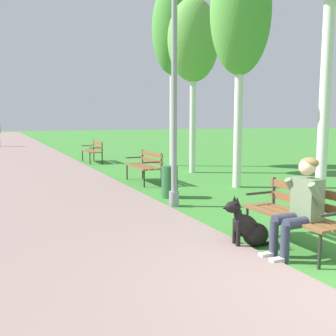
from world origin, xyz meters
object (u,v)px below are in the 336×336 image
person_seated_on_near_bench (300,203)px  litter_bin (170,182)px  park_bench_near (297,210)px  park_bench_far (93,150)px  lamp_post_near (174,90)px  birch_tree_third (241,13)px  birch_tree_fifth (172,30)px  dog_black (249,228)px  birch_tree_fourth (193,42)px  park_bench_mid (145,164)px

person_seated_on_near_bench → litter_bin: bearing=89.4°
park_bench_near → litter_bin: (-0.17, 3.71, -0.16)m
park_bench_far → litter_bin: size_ratio=2.14×
lamp_post_near → park_bench_far: bearing=87.3°
birch_tree_third → litter_bin: size_ratio=8.35×
birch_tree_third → birch_tree_fifth: 4.84m
park_bench_far → birch_tree_third: bearing=-74.5°
park_bench_near → lamp_post_near: (-0.45, 2.89, 1.76)m
park_bench_far → dog_black: size_ratio=1.81×
park_bench_near → dog_black: (-0.56, 0.30, -0.25)m
park_bench_far → birch_tree_fourth: (2.24, -4.29, 3.62)m
park_bench_near → litter_bin: 3.72m
park_bench_far → litter_bin: 7.62m
park_bench_near → birch_tree_fourth: (2.18, 7.03, 3.62)m
park_bench_mid → litter_bin: park_bench_mid is taller
park_bench_mid → lamp_post_near: size_ratio=0.34×
dog_black → birch_tree_third: (2.50, 3.87, 4.00)m
lamp_post_near → park_bench_near: bearing=-81.2°
park_bench_mid → birch_tree_fifth: size_ratio=0.23×
birch_tree_fifth → litter_bin: bearing=-115.6°
park_bench_mid → litter_bin: bearing=-96.5°
park_bench_near → birch_tree_fourth: 8.20m
park_bench_near → park_bench_mid: bearing=89.3°
park_bench_near → birch_tree_fifth: bearing=75.3°
lamp_post_near → birch_tree_fourth: (2.63, 4.14, 1.86)m
birch_tree_fourth → litter_bin: (-2.35, -3.32, -3.78)m
park_bench_far → lamp_post_near: (-0.39, -8.43, 1.76)m
park_bench_mid → birch_tree_fifth: bearing=54.1°
dog_black → birch_tree_third: birch_tree_third is taller
person_seated_on_near_bench → dog_black: 0.78m
birch_tree_fourth → litter_bin: 5.55m
person_seated_on_near_bench → dog_black: person_seated_on_near_bench is taller
park_bench_near → dog_black: 0.68m
person_seated_on_near_bench → litter_bin: (0.04, 3.97, -0.33)m
park_bench_far → person_seated_on_near_bench: size_ratio=1.20×
person_seated_on_near_bench → dog_black: bearing=122.4°
person_seated_on_near_bench → lamp_post_near: 3.54m
person_seated_on_near_bench → dog_black: (-0.35, 0.56, -0.42)m
birch_tree_fourth → litter_bin: size_ratio=7.81×
dog_black → birch_tree_third: 6.10m
person_seated_on_near_bench → lamp_post_near: lamp_post_near is taller
lamp_post_near → birch_tree_fifth: birch_tree_fifth is taller
park_bench_mid → birch_tree_fifth: 5.85m
lamp_post_near → birch_tree_fourth: bearing=57.6°
park_bench_far → dog_black: park_bench_far is taller
park_bench_far → birch_tree_fifth: size_ratio=0.23×
park_bench_far → birch_tree_fifth: (2.40, -2.37, 4.39)m
birch_tree_fourth → birch_tree_fifth: birch_tree_fifth is taller
dog_black → litter_bin: (0.39, 3.41, 0.09)m
park_bench_mid → litter_bin: size_ratio=2.14×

